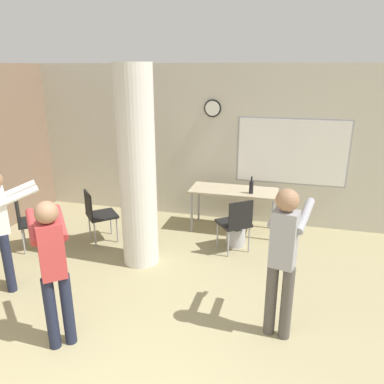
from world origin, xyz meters
TOP-DOWN VIEW (x-y plane):
  - wall_back at (0.03, 5.06)m, footprint 8.00×0.15m
  - support_pillar at (-0.68, 3.06)m, footprint 0.51×0.51m
  - folding_table at (0.45, 4.49)m, footprint 1.48×0.61m
  - bottle_on_table at (0.75, 4.37)m, footprint 0.07×0.07m
  - waste_bin at (0.59, 3.94)m, footprint 0.30×0.30m
  - chair_table_right at (0.61, 3.70)m, footprint 0.62×0.62m
  - chair_near_pillar at (-1.60, 3.49)m, footprint 0.62×0.62m
  - chair_by_left_wall at (-2.51, 2.98)m, footprint 0.62×0.62m
  - person_playing_side at (1.34, 1.95)m, footprint 0.46×0.68m
  - person_watching_back at (-2.03, 1.97)m, footprint 0.60×0.60m
  - person_playing_front at (-0.82, 1.22)m, footprint 0.60×0.62m

SIDE VIEW (x-z plane):
  - waste_bin at x=0.59m, z-range 0.00..0.30m
  - chair_table_right at x=0.61m, z-range 0.08..0.95m
  - chair_near_pillar at x=-1.60m, z-range 0.08..0.95m
  - chair_by_left_wall at x=-2.51m, z-range 0.08..0.95m
  - folding_table at x=0.45m, z-range 0.31..1.06m
  - bottle_on_table at x=0.75m, z-range 0.72..1.00m
  - person_watching_back at x=-2.03m, z-range 0.14..1.71m
  - person_playing_front at x=-0.82m, z-range 0.14..1.72m
  - person_playing_side at x=1.34m, z-range 0.15..1.80m
  - wall_back at x=0.03m, z-range 0.00..2.80m
  - support_pillar at x=-0.68m, z-range 0.00..2.80m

